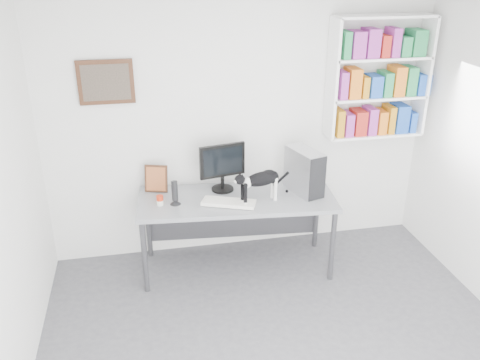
{
  "coord_description": "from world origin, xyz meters",
  "views": [
    {
      "loc": [
        -1.01,
        -2.91,
        2.99
      ],
      "look_at": [
        -0.1,
        1.53,
        0.98
      ],
      "focal_mm": 38.0,
      "sensor_mm": 36.0,
      "label": 1
    }
  ],
  "objects_px": {
    "monitor": "(222,167)",
    "keyboard": "(229,202)",
    "pc_tower": "(304,171)",
    "leaning_print": "(156,178)",
    "speaker": "(175,192)",
    "desk": "(237,233)",
    "cat": "(260,187)",
    "soup_can": "(160,200)",
    "bookshelf": "(378,78)"
  },
  "relations": [
    {
      "from": "bookshelf",
      "to": "monitor",
      "type": "distance_m",
      "value": 1.84
    },
    {
      "from": "desk",
      "to": "leaning_print",
      "type": "distance_m",
      "value": 0.99
    },
    {
      "from": "speaker",
      "to": "cat",
      "type": "relative_size",
      "value": 0.47
    },
    {
      "from": "soup_can",
      "to": "speaker",
      "type": "bearing_deg",
      "value": -3.8
    },
    {
      "from": "speaker",
      "to": "soup_can",
      "type": "xyz_separation_m",
      "value": [
        -0.14,
        0.01,
        -0.07
      ]
    },
    {
      "from": "keyboard",
      "to": "pc_tower",
      "type": "xyz_separation_m",
      "value": [
        0.79,
        0.13,
        0.2
      ]
    },
    {
      "from": "speaker",
      "to": "monitor",
      "type": "bearing_deg",
      "value": 26.69
    },
    {
      "from": "desk",
      "to": "monitor",
      "type": "height_order",
      "value": "monitor"
    },
    {
      "from": "soup_can",
      "to": "cat",
      "type": "xyz_separation_m",
      "value": [
        0.95,
        -0.13,
        0.11
      ]
    },
    {
      "from": "monitor",
      "to": "cat",
      "type": "relative_size",
      "value": 0.95
    },
    {
      "from": "bookshelf",
      "to": "keyboard",
      "type": "distance_m",
      "value": 2.0
    },
    {
      "from": "pc_tower",
      "to": "cat",
      "type": "xyz_separation_m",
      "value": [
        -0.48,
        -0.15,
        -0.06
      ]
    },
    {
      "from": "cat",
      "to": "desk",
      "type": "bearing_deg",
      "value": 129.6
    },
    {
      "from": "speaker",
      "to": "leaning_print",
      "type": "relative_size",
      "value": 0.86
    },
    {
      "from": "pc_tower",
      "to": "leaning_print",
      "type": "distance_m",
      "value": 1.48
    },
    {
      "from": "desk",
      "to": "speaker",
      "type": "xyz_separation_m",
      "value": [
        -0.6,
        -0.02,
        0.52
      ]
    },
    {
      "from": "keyboard",
      "to": "cat",
      "type": "distance_m",
      "value": 0.34
    },
    {
      "from": "desk",
      "to": "keyboard",
      "type": "relative_size",
      "value": 3.79
    },
    {
      "from": "bookshelf",
      "to": "keyboard",
      "type": "bearing_deg",
      "value": -164.11
    },
    {
      "from": "speaker",
      "to": "keyboard",
      "type": "bearing_deg",
      "value": -9.81
    },
    {
      "from": "keyboard",
      "to": "cat",
      "type": "relative_size",
      "value": 0.96
    },
    {
      "from": "monitor",
      "to": "speaker",
      "type": "bearing_deg",
      "value": -166.85
    },
    {
      "from": "cat",
      "to": "speaker",
      "type": "bearing_deg",
      "value": 156.29
    },
    {
      "from": "monitor",
      "to": "keyboard",
      "type": "relative_size",
      "value": 0.98
    },
    {
      "from": "pc_tower",
      "to": "speaker",
      "type": "relative_size",
      "value": 1.81
    },
    {
      "from": "speaker",
      "to": "desk",
      "type": "bearing_deg",
      "value": 4.23
    },
    {
      "from": "cat",
      "to": "bookshelf",
      "type": "bearing_deg",
      "value": 4.64
    },
    {
      "from": "speaker",
      "to": "soup_can",
      "type": "height_order",
      "value": "speaker"
    },
    {
      "from": "keyboard",
      "to": "speaker",
      "type": "bearing_deg",
      "value": -170.32
    },
    {
      "from": "keyboard",
      "to": "speaker",
      "type": "relative_size",
      "value": 2.06
    },
    {
      "from": "pc_tower",
      "to": "leaning_print",
      "type": "xyz_separation_m",
      "value": [
        -1.45,
        0.3,
        -0.08
      ]
    },
    {
      "from": "pc_tower",
      "to": "speaker",
      "type": "height_order",
      "value": "pc_tower"
    },
    {
      "from": "monitor",
      "to": "pc_tower",
      "type": "xyz_separation_m",
      "value": [
        0.79,
        -0.2,
        -0.03
      ]
    },
    {
      "from": "keyboard",
      "to": "pc_tower",
      "type": "distance_m",
      "value": 0.83
    },
    {
      "from": "leaning_print",
      "to": "cat",
      "type": "xyz_separation_m",
      "value": [
        0.97,
        -0.45,
        0.02
      ]
    },
    {
      "from": "desk",
      "to": "leaning_print",
      "type": "xyz_separation_m",
      "value": [
        -0.76,
        0.31,
        0.54
      ]
    },
    {
      "from": "desk",
      "to": "pc_tower",
      "type": "height_order",
      "value": "pc_tower"
    },
    {
      "from": "bookshelf",
      "to": "soup_can",
      "type": "distance_m",
      "value": 2.52
    },
    {
      "from": "pc_tower",
      "to": "desk",
      "type": "bearing_deg",
      "value": 164.16
    },
    {
      "from": "bookshelf",
      "to": "soup_can",
      "type": "height_order",
      "value": "bookshelf"
    },
    {
      "from": "keyboard",
      "to": "pc_tower",
      "type": "height_order",
      "value": "pc_tower"
    },
    {
      "from": "monitor",
      "to": "speaker",
      "type": "xyz_separation_m",
      "value": [
        -0.5,
        -0.23,
        -0.13
      ]
    },
    {
      "from": "desk",
      "to": "leaning_print",
      "type": "bearing_deg",
      "value": 163.07
    },
    {
      "from": "keyboard",
      "to": "leaning_print",
      "type": "bearing_deg",
      "value": 168.01
    },
    {
      "from": "soup_can",
      "to": "desk",
      "type": "bearing_deg",
      "value": 0.99
    },
    {
      "from": "keyboard",
      "to": "cat",
      "type": "bearing_deg",
      "value": 18.78
    },
    {
      "from": "speaker",
      "to": "cat",
      "type": "distance_m",
      "value": 0.82
    },
    {
      "from": "bookshelf",
      "to": "keyboard",
      "type": "xyz_separation_m",
      "value": [
        -1.64,
        -0.47,
        -1.03
      ]
    },
    {
      "from": "pc_tower",
      "to": "speaker",
      "type": "distance_m",
      "value": 1.3
    },
    {
      "from": "desk",
      "to": "leaning_print",
      "type": "relative_size",
      "value": 6.75
    }
  ]
}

